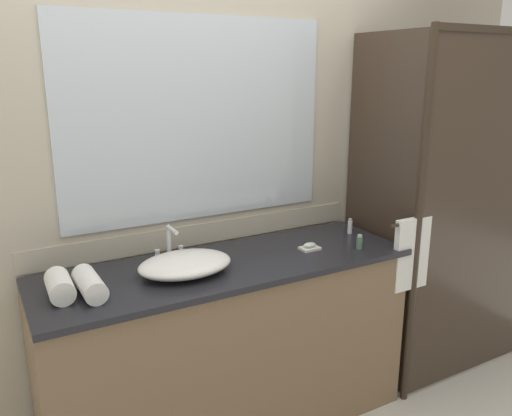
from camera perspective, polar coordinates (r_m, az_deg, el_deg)
The scene contains 10 objects.
wall_back_with_mirror at distance 2.66m, azimuth -6.47°, elevation 4.52°, with size 4.40×0.06×2.60m.
vanity_cabinet at distance 2.67m, azimuth -3.01°, elevation -15.01°, with size 1.80×0.58×0.90m.
shower_enclosure at distance 3.06m, azimuth 20.50°, elevation -0.50°, with size 1.20×0.59×2.00m.
sink_basin at distance 2.35m, azimuth -7.82°, elevation -6.15°, with size 0.43×0.31×0.09m, color white.
faucet at distance 2.52m, azimuth -9.49°, elevation -4.43°, with size 0.17×0.13×0.17m.
soap_dish at distance 2.65m, azimuth 5.94°, elevation -4.27°, with size 0.10×0.07×0.04m.
amenity_bottle_shampoo at distance 2.93m, azimuth 10.32°, elevation -2.01°, with size 0.03×0.03×0.09m.
amenity_bottle_lotion at distance 2.69m, azimuth 11.34°, elevation -3.71°, with size 0.03×0.03×0.08m.
rolled_towel_near_edge at distance 2.24m, azimuth -20.83°, elevation -8.04°, with size 0.10×0.10×0.20m, color white.
rolled_towel_middle at distance 2.22m, azimuth -17.87°, elevation -7.99°, with size 0.09×0.09×0.25m, color white.
Camera 1 is at (-1.01, -2.07, 1.79)m, focal length 36.27 mm.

